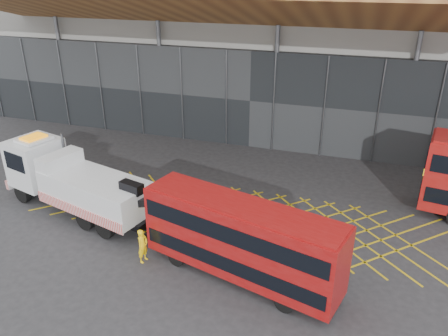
% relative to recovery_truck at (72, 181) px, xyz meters
% --- Properties ---
extents(ground_plane, '(120.00, 120.00, 0.00)m').
position_rel_recovery_truck_xyz_m(ground_plane, '(5.55, 2.41, -2.02)').
color(ground_plane, '#2A2A2D').
extents(road_markings, '(26.36, 7.16, 0.01)m').
position_rel_recovery_truck_xyz_m(road_markings, '(10.35, 2.41, -2.01)').
color(road_markings, gold).
rests_on(road_markings, ground_plane).
extents(construction_building, '(55.00, 23.97, 18.00)m').
position_rel_recovery_truck_xyz_m(construction_building, '(7.47, 20.81, 6.96)').
color(construction_building, gray).
rests_on(construction_building, ground_plane).
extents(recovery_truck, '(12.50, 5.61, 4.36)m').
position_rel_recovery_truck_xyz_m(recovery_truck, '(0.00, 0.00, 0.00)').
color(recovery_truck, black).
rests_on(recovery_truck, ground_plane).
extents(bus_towed, '(10.26, 4.79, 4.08)m').
position_rel_recovery_truck_xyz_m(bus_towed, '(11.69, -3.07, 0.25)').
color(bus_towed, maroon).
rests_on(bus_towed, ground_plane).
extents(worker, '(0.54, 0.74, 1.88)m').
position_rel_recovery_truck_xyz_m(worker, '(6.57, -3.46, -1.08)').
color(worker, yellow).
rests_on(worker, ground_plane).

